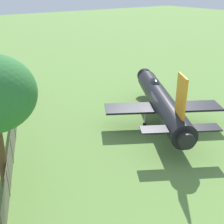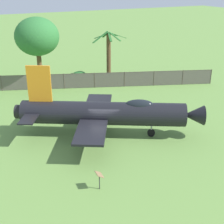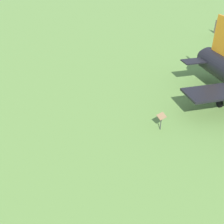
# 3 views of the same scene
# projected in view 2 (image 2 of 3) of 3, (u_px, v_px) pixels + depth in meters

# --- Properties ---
(ground_plane) EXTENTS (200.00, 200.00, 0.00)m
(ground_plane) POSITION_uv_depth(u_px,v_px,m) (103.00, 135.00, 24.80)
(ground_plane) COLOR #668E42
(display_jet) EXTENTS (9.75, 13.47, 5.59)m
(display_jet) POSITION_uv_depth(u_px,v_px,m) (108.00, 113.00, 24.03)
(display_jet) COLOR black
(display_jet) RESTS_ON ground_plane
(shade_tree) EXTENTS (4.73, 4.70, 7.87)m
(shade_tree) POSITION_uv_depth(u_px,v_px,m) (37.00, 37.00, 33.05)
(shade_tree) COLOR brown
(shade_tree) RESTS_ON ground_plane
(palm_tree) EXTENTS (3.18, 4.51, 5.92)m
(palm_tree) POSITION_uv_depth(u_px,v_px,m) (109.00, 55.00, 37.20)
(palm_tree) COLOR brown
(palm_tree) RESTS_ON ground_plane
(perimeter_fence) EXTENTS (11.04, 28.94, 1.76)m
(perimeter_fence) POSITION_uv_depth(u_px,v_px,m) (79.00, 80.00, 35.16)
(perimeter_fence) COLOR #4C4238
(perimeter_fence) RESTS_ON ground_plane
(shrub_near_fence) EXTENTS (1.88, 1.68, 0.93)m
(shrub_near_fence) POSITION_uv_depth(u_px,v_px,m) (80.00, 75.00, 38.68)
(shrub_near_fence) COLOR #235B26
(shrub_near_fence) RESTS_ON ground_plane
(info_plaque) EXTENTS (0.63, 0.44, 1.14)m
(info_plaque) POSITION_uv_depth(u_px,v_px,m) (99.00, 177.00, 18.09)
(info_plaque) COLOR #333333
(info_plaque) RESTS_ON ground_plane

